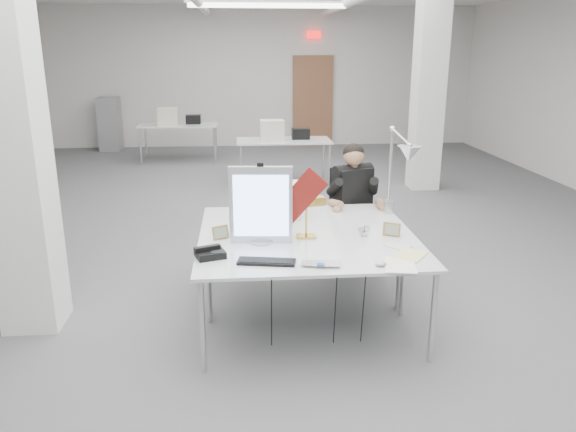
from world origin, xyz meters
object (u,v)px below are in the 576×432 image
at_px(office_chair, 351,214).
at_px(bankers_lamp, 306,218).
at_px(seated_person, 353,187).
at_px(desk_phone, 210,254).
at_px(architect_lamp, 398,170).
at_px(beige_monitor, 282,200).
at_px(desk_main, 313,254).
at_px(monitor, 261,205).
at_px(laptop, 321,266).

distance_m(office_chair, bankers_lamp, 1.37).
height_order(seated_person, bankers_lamp, seated_person).
height_order(desk_phone, architect_lamp, architect_lamp).
distance_m(beige_monitor, architect_lamp, 1.08).
xyz_separation_m(desk_main, office_chair, (0.60, 1.55, -0.15)).
bearing_deg(seated_person, bankers_lamp, -140.30).
xyz_separation_m(monitor, laptop, (0.40, -0.59, -0.30)).
relative_size(seated_person, beige_monitor, 2.65).
height_order(laptop, architect_lamp, architect_lamp).
distance_m(office_chair, laptop, 1.96).
distance_m(seated_person, laptop, 1.91).
bearing_deg(office_chair, laptop, -129.34).
distance_m(desk_main, architect_lamp, 1.23).
bearing_deg(bankers_lamp, beige_monitor, 91.10).
distance_m(seated_person, architect_lamp, 0.84).
bearing_deg(beige_monitor, desk_main, -76.39).
bearing_deg(laptop, monitor, 133.68).
bearing_deg(seated_person, desk_main, -133.58).
distance_m(seated_person, desk_phone, 2.06).
xyz_separation_m(bankers_lamp, architect_lamp, (0.86, 0.39, 0.30)).
bearing_deg(desk_main, seated_person, 68.30).
relative_size(monitor, beige_monitor, 1.86).
xyz_separation_m(desk_main, monitor, (-0.39, 0.28, 0.32)).
xyz_separation_m(desk_phone, beige_monitor, (0.62, 1.00, 0.13)).
xyz_separation_m(office_chair, beige_monitor, (-0.76, -0.57, 0.33)).
height_order(desk_main, bankers_lamp, bankers_lamp).
bearing_deg(desk_phone, seated_person, 30.32).
relative_size(desk_main, monitor, 2.89).
xyz_separation_m(desk_phone, architect_lamp, (1.63, 0.79, 0.44)).
bearing_deg(desk_phone, office_chair, 31.24).
xyz_separation_m(seated_person, laptop, (-0.59, -1.81, -0.13)).
bearing_deg(beige_monitor, seated_person, 38.25).
xyz_separation_m(desk_main, desk_phone, (-0.79, -0.03, 0.04)).
relative_size(monitor, architect_lamp, 0.66).
relative_size(seated_person, bankers_lamp, 2.62).
height_order(desk_main, monitor, monitor).
distance_m(seated_person, monitor, 1.58).
bearing_deg(seated_person, desk_phone, -154.06).
distance_m(desk_main, desk_phone, 0.79).
relative_size(bankers_lamp, desk_phone, 1.62).
bearing_deg(monitor, beige_monitor, 77.43).
bearing_deg(architect_lamp, office_chair, 127.26).
bearing_deg(laptop, office_chair, 82.07).
xyz_separation_m(desk_main, beige_monitor, (-0.17, 0.98, 0.17)).
relative_size(laptop, bankers_lamp, 0.84).
distance_m(laptop, bankers_lamp, 0.70).
distance_m(desk_main, bankers_lamp, 0.41).
height_order(office_chair, desk_phone, office_chair).
relative_size(office_chair, architect_lamp, 1.25).
distance_m(desk_main, office_chair, 1.67).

